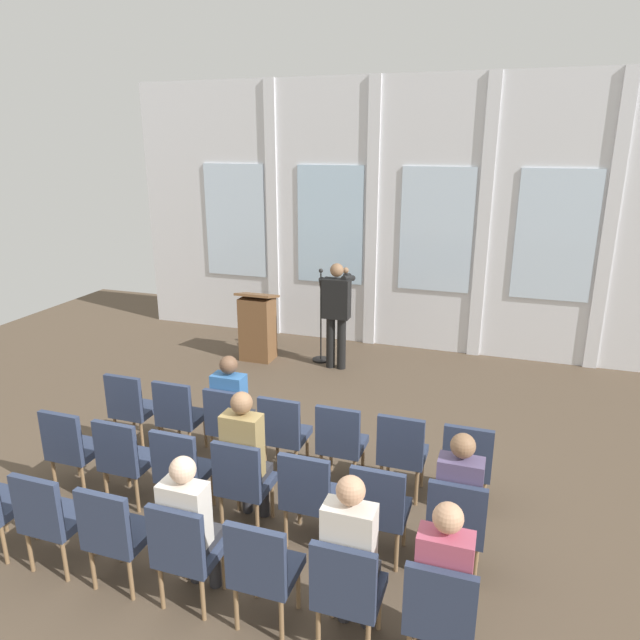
% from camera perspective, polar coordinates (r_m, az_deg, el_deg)
% --- Properties ---
extents(ground_plane, '(14.61, 14.61, 0.00)m').
position_cam_1_polar(ground_plane, '(5.77, -7.84, -20.20)').
color(ground_plane, brown).
extents(rear_partition, '(9.12, 0.14, 4.49)m').
position_cam_1_polar(rear_partition, '(9.97, 6.42, 9.91)').
color(rear_partition, silver).
rests_on(rear_partition, ground).
extents(speaker, '(0.51, 0.69, 1.70)m').
position_cam_1_polar(speaker, '(9.04, 1.63, 1.17)').
color(speaker, black).
rests_on(speaker, ground).
extents(mic_stand, '(0.28, 0.28, 1.55)m').
position_cam_1_polar(mic_stand, '(9.51, 0.08, -2.11)').
color(mic_stand, black).
rests_on(mic_stand, ground).
extents(lectern, '(0.60, 0.48, 1.16)m').
position_cam_1_polar(lectern, '(9.58, -6.16, -0.70)').
color(lectern, brown).
rests_on(lectern, ground).
extents(chair_r0_c0, '(0.46, 0.44, 0.94)m').
position_cam_1_polar(chair_r0_c0, '(7.19, -18.08, -7.95)').
color(chair_r0_c0, olive).
rests_on(chair_r0_c0, ground).
extents(chair_r0_c1, '(0.46, 0.44, 0.94)m').
position_cam_1_polar(chair_r0_c1, '(6.85, -13.72, -8.87)').
color(chair_r0_c1, olive).
rests_on(chair_r0_c1, ground).
extents(chair_r0_c2, '(0.46, 0.44, 0.94)m').
position_cam_1_polar(chair_r0_c2, '(6.55, -8.90, -9.81)').
color(chair_r0_c2, olive).
rests_on(chair_r0_c2, ground).
extents(audience_r0_c2, '(0.36, 0.39, 1.28)m').
position_cam_1_polar(audience_r0_c2, '(6.54, -8.64, -8.09)').
color(audience_r0_c2, '#2D2D33').
rests_on(audience_r0_c2, ground).
extents(chair_r0_c3, '(0.46, 0.44, 0.94)m').
position_cam_1_polar(chair_r0_c3, '(6.31, -3.64, -10.76)').
color(chair_r0_c3, olive).
rests_on(chair_r0_c3, ground).
extents(chair_r0_c4, '(0.46, 0.44, 0.94)m').
position_cam_1_polar(chair_r0_c4, '(6.12, 2.03, -11.68)').
color(chair_r0_c4, olive).
rests_on(chair_r0_c4, ground).
extents(chair_r0_c5, '(0.46, 0.44, 0.94)m').
position_cam_1_polar(chair_r0_c5, '(5.99, 8.04, -12.52)').
color(chair_r0_c5, olive).
rests_on(chair_r0_c5, ground).
extents(chair_r0_c6, '(0.46, 0.44, 0.94)m').
position_cam_1_polar(chair_r0_c6, '(5.93, 14.28, -13.25)').
color(chair_r0_c6, olive).
rests_on(chair_r0_c6, ground).
extents(chair_r1_c0, '(0.46, 0.44, 0.94)m').
position_cam_1_polar(chair_r1_c0, '(6.52, -23.25, -11.25)').
color(chair_r1_c0, olive).
rests_on(chair_r1_c0, ground).
extents(chair_r1_c1, '(0.46, 0.44, 0.94)m').
position_cam_1_polar(chair_r1_c1, '(6.14, -18.67, -12.53)').
color(chair_r1_c1, olive).
rests_on(chair_r1_c1, ground).
extents(chair_r1_c2, '(0.46, 0.44, 0.94)m').
position_cam_1_polar(chair_r1_c2, '(5.81, -13.47, -13.88)').
color(chair_r1_c2, olive).
rests_on(chair_r1_c2, ground).
extents(chair_r1_c3, '(0.46, 0.44, 0.94)m').
position_cam_1_polar(chair_r1_c3, '(5.53, -7.62, -15.24)').
color(chair_r1_c3, olive).
rests_on(chair_r1_c3, ground).
extents(audience_r1_c3, '(0.36, 0.39, 1.38)m').
position_cam_1_polar(audience_r1_c3, '(5.48, -7.35, -12.83)').
color(audience_r1_c3, '#2D2D33').
rests_on(audience_r1_c3, ground).
extents(chair_r1_c4, '(0.46, 0.44, 0.94)m').
position_cam_1_polar(chair_r1_c4, '(5.32, -1.15, -16.56)').
color(chair_r1_c4, olive).
rests_on(chair_r1_c4, ground).
extents(chair_r1_c5, '(0.46, 0.44, 0.94)m').
position_cam_1_polar(chair_r1_c5, '(5.17, 5.86, -17.74)').
color(chair_r1_c5, olive).
rests_on(chair_r1_c5, ground).
extents(chair_r1_c6, '(0.46, 0.44, 0.94)m').
position_cam_1_polar(chair_r1_c6, '(5.10, 13.26, -18.71)').
color(chair_r1_c6, olive).
rests_on(chair_r1_c6, ground).
extents(audience_r1_c6, '(0.36, 0.39, 1.30)m').
position_cam_1_polar(audience_r1_c6, '(5.07, 13.51, -16.44)').
color(audience_r1_c6, '#2D2D33').
rests_on(audience_r1_c6, ground).
extents(chair_r2_c1, '(0.46, 0.44, 0.94)m').
position_cam_1_polar(chair_r2_c1, '(5.53, -25.01, -16.94)').
color(chair_r2_c1, olive).
rests_on(chair_r2_c1, ground).
extents(chair_r2_c2, '(0.46, 0.44, 0.94)m').
position_cam_1_polar(chair_r2_c2, '(5.15, -19.52, -18.92)').
color(chair_r2_c2, olive).
rests_on(chair_r2_c2, ground).
extents(chair_r2_c3, '(0.46, 0.44, 0.94)m').
position_cam_1_polar(chair_r2_c3, '(4.84, -13.10, -20.98)').
color(chair_r2_c3, olive).
rests_on(chair_r2_c3, ground).
extents(audience_r2_c3, '(0.36, 0.39, 1.28)m').
position_cam_1_polar(audience_r2_c3, '(4.79, -12.71, -18.72)').
color(audience_r2_c3, '#2D2D33').
rests_on(audience_r2_c3, ground).
extents(chair_r2_c4, '(0.46, 0.44, 0.94)m').
position_cam_1_polar(chair_r2_c4, '(4.59, -5.68, -22.99)').
color(chair_r2_c4, olive).
rests_on(chair_r2_c4, ground).
extents(chair_r2_c5, '(0.46, 0.44, 0.94)m').
position_cam_1_polar(chair_r2_c5, '(4.42, 2.68, -24.79)').
color(chair_r2_c5, olive).
rests_on(chair_r2_c5, ground).
extents(audience_r2_c5, '(0.36, 0.39, 1.38)m').
position_cam_1_polar(audience_r2_c5, '(4.33, 3.04, -21.88)').
color(audience_r2_c5, '#2D2D33').
rests_on(audience_r2_c5, ground).
extents(chair_r2_c6, '(0.46, 0.44, 0.94)m').
position_cam_1_polar(chair_r2_c6, '(4.34, 11.75, -26.17)').
color(chair_r2_c6, olive).
rests_on(chair_r2_c6, ground).
extents(audience_r2_c6, '(0.36, 0.39, 1.32)m').
position_cam_1_polar(audience_r2_c6, '(4.27, 12.08, -23.51)').
color(audience_r2_c6, '#2D2D33').
rests_on(audience_r2_c6, ground).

